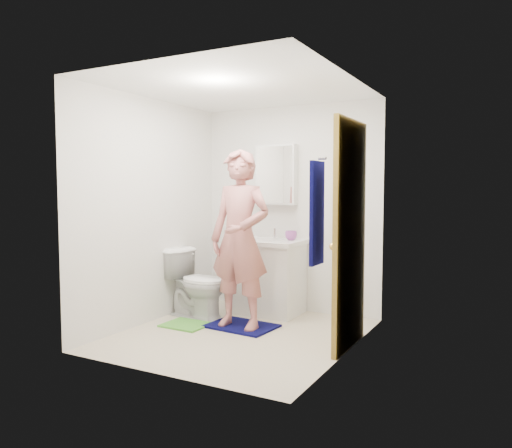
{
  "coord_description": "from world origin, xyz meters",
  "views": [
    {
      "loc": [
        2.43,
        -4.16,
        1.44
      ],
      "look_at": [
        0.06,
        0.25,
        1.08
      ],
      "focal_mm": 35.0,
      "sensor_mm": 36.0,
      "label": 1
    }
  ],
  "objects_px": {
    "medicine_cabinet": "(276,175)",
    "toilet": "(197,283)",
    "towel": "(317,213)",
    "toothbrush_cup": "(291,236)",
    "soap_dispenser": "(247,231)",
    "man": "(240,239)",
    "vanity_cabinet": "(268,279)"
  },
  "relations": [
    {
      "from": "medicine_cabinet",
      "to": "toilet",
      "type": "bearing_deg",
      "value": -128.14
    },
    {
      "from": "towel",
      "to": "toothbrush_cup",
      "type": "height_order",
      "value": "towel"
    },
    {
      "from": "medicine_cabinet",
      "to": "toilet",
      "type": "height_order",
      "value": "medicine_cabinet"
    },
    {
      "from": "soap_dispenser",
      "to": "man",
      "type": "distance_m",
      "value": 0.78
    },
    {
      "from": "toilet",
      "to": "toothbrush_cup",
      "type": "bearing_deg",
      "value": -44.22
    },
    {
      "from": "man",
      "to": "toothbrush_cup",
      "type": "bearing_deg",
      "value": 77.32
    },
    {
      "from": "medicine_cabinet",
      "to": "man",
      "type": "bearing_deg",
      "value": -86.78
    },
    {
      "from": "soap_dispenser",
      "to": "man",
      "type": "bearing_deg",
      "value": -65.54
    },
    {
      "from": "toothbrush_cup",
      "to": "man",
      "type": "height_order",
      "value": "man"
    },
    {
      "from": "medicine_cabinet",
      "to": "toilet",
      "type": "distance_m",
      "value": 1.57
    },
    {
      "from": "toilet",
      "to": "toothbrush_cup",
      "type": "distance_m",
      "value": 1.19
    },
    {
      "from": "towel",
      "to": "medicine_cabinet",
      "type": "bearing_deg",
      "value": 124.61
    },
    {
      "from": "vanity_cabinet",
      "to": "soap_dispenser",
      "type": "height_order",
      "value": "soap_dispenser"
    },
    {
      "from": "toilet",
      "to": "towel",
      "type": "bearing_deg",
      "value": -108.55
    },
    {
      "from": "vanity_cabinet",
      "to": "toothbrush_cup",
      "type": "bearing_deg",
      "value": 20.12
    },
    {
      "from": "toothbrush_cup",
      "to": "towel",
      "type": "bearing_deg",
      "value": -59.5
    },
    {
      "from": "man",
      "to": "toilet",
      "type": "bearing_deg",
      "value": 166.08
    },
    {
      "from": "medicine_cabinet",
      "to": "towel",
      "type": "height_order",
      "value": "medicine_cabinet"
    },
    {
      "from": "toilet",
      "to": "soap_dispenser",
      "type": "relative_size",
      "value": 3.9
    },
    {
      "from": "soap_dispenser",
      "to": "vanity_cabinet",
      "type": "bearing_deg",
      "value": 3.56
    },
    {
      "from": "soap_dispenser",
      "to": "towel",
      "type": "bearing_deg",
      "value": -45.37
    },
    {
      "from": "toilet",
      "to": "toothbrush_cup",
      "type": "relative_size",
      "value": 5.66
    },
    {
      "from": "medicine_cabinet",
      "to": "vanity_cabinet",
      "type": "bearing_deg",
      "value": -90.0
    },
    {
      "from": "man",
      "to": "vanity_cabinet",
      "type": "bearing_deg",
      "value": 95.09
    },
    {
      "from": "towel",
      "to": "toilet",
      "type": "relative_size",
      "value": 1.04
    },
    {
      "from": "toilet",
      "to": "soap_dispenser",
      "type": "distance_m",
      "value": 0.85
    },
    {
      "from": "vanity_cabinet",
      "to": "medicine_cabinet",
      "type": "height_order",
      "value": "medicine_cabinet"
    },
    {
      "from": "medicine_cabinet",
      "to": "toothbrush_cup",
      "type": "distance_m",
      "value": 0.75
    },
    {
      "from": "vanity_cabinet",
      "to": "man",
      "type": "relative_size",
      "value": 0.44
    },
    {
      "from": "medicine_cabinet",
      "to": "towel",
      "type": "relative_size",
      "value": 0.87
    },
    {
      "from": "toothbrush_cup",
      "to": "man",
      "type": "relative_size",
      "value": 0.07
    },
    {
      "from": "soap_dispenser",
      "to": "man",
      "type": "relative_size",
      "value": 0.11
    }
  ]
}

